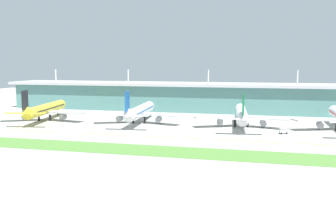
{
  "coord_description": "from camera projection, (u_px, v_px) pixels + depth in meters",
  "views": [
    {
      "loc": [
        37.86,
        -163.12,
        31.96
      ],
      "look_at": [
        -12.07,
        33.35,
        7.0
      ],
      "focal_mm": 41.82,
      "sensor_mm": 36.0,
      "label": 1
    }
  ],
  "objects": [
    {
      "name": "airliner_nearest",
      "position": [
        45.0,
        109.0,
        221.43
      ],
      "size": [
        48.01,
        60.83,
        18.9
      ],
      "color": "yellow",
      "rests_on": "ground"
    },
    {
      "name": "grass_verge",
      "position": [
        160.0,
        151.0,
        144.28
      ],
      "size": [
        300.0,
        18.0,
        0.1
      ],
      "primitive_type": "cube",
      "color": "#518438",
      "rests_on": "ground"
    },
    {
      "name": "taxiway_stripe_east",
      "position": [
        336.0,
        145.0,
        154.52
      ],
      "size": [
        28.0,
        0.7,
        0.04
      ],
      "primitive_type": "cube",
      "color": "yellow",
      "rests_on": "ground"
    },
    {
      "name": "safety_cone_nose_front",
      "position": [
        19.0,
        125.0,
        201.94
      ],
      "size": [
        0.56,
        0.56,
        0.7
      ],
      "primitive_type": "cone",
      "color": "orange",
      "rests_on": "ground"
    },
    {
      "name": "safety_cone_right_wingtip",
      "position": [
        47.0,
        125.0,
        205.03
      ],
      "size": [
        0.56,
        0.56,
        0.7
      ],
      "primitive_type": "cone",
      "color": "orange",
      "rests_on": "ground"
    },
    {
      "name": "taxiway_stripe_centre",
      "position": [
        170.0,
        137.0,
        171.14
      ],
      "size": [
        28.0,
        0.7,
        0.04
      ],
      "primitive_type": "cube",
      "color": "yellow",
      "rests_on": "ground"
    },
    {
      "name": "ground_plane",
      "position": [
        176.0,
        138.0,
        170.07
      ],
      "size": [
        600.0,
        600.0,
        0.0
      ],
      "primitive_type": "plane",
      "color": "#A8A59E"
    },
    {
      "name": "taxiway_stripe_mid_west",
      "position": [
        98.0,
        134.0,
        179.45
      ],
      "size": [
        28.0,
        0.7,
        0.04
      ],
      "primitive_type": "cube",
      "color": "yellow",
      "rests_on": "ground"
    },
    {
      "name": "airliner_near_middle",
      "position": [
        139.0,
        111.0,
        212.27
      ],
      "size": [
        48.61,
        59.39,
        18.9
      ],
      "color": "white",
      "rests_on": "ground"
    },
    {
      "name": "taxiway_stripe_mid_east",
      "position": [
        249.0,
        141.0,
        162.83
      ],
      "size": [
        28.0,
        0.7,
        0.04
      ],
      "primitive_type": "cube",
      "color": "yellow",
      "rests_on": "ground"
    },
    {
      "name": "safety_cone_left_wingtip",
      "position": [
        49.0,
        127.0,
        196.98
      ],
      "size": [
        0.56,
        0.56,
        0.7
      ],
      "primitive_type": "cone",
      "color": "orange",
      "rests_on": "ground"
    },
    {
      "name": "baggage_cart",
      "position": [
        283.0,
        131.0,
        179.44
      ],
      "size": [
        4.02,
        3.17,
        2.48
      ],
      "color": "silver",
      "rests_on": "ground"
    },
    {
      "name": "terminal_building",
      "position": [
        209.0,
        97.0,
        264.65
      ],
      "size": [
        288.0,
        34.0,
        28.06
      ],
      "color": "slate",
      "rests_on": "ground"
    },
    {
      "name": "airliner_far_middle",
      "position": [
        241.0,
        114.0,
        199.53
      ],
      "size": [
        48.6,
        58.68,
        18.9
      ],
      "color": "silver",
      "rests_on": "ground"
    },
    {
      "name": "taxiway_stripe_west",
      "position": [
        32.0,
        131.0,
        187.76
      ],
      "size": [
        28.0,
        0.7,
        0.04
      ],
      "primitive_type": "cube",
      "color": "yellow",
      "rests_on": "ground"
    }
  ]
}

